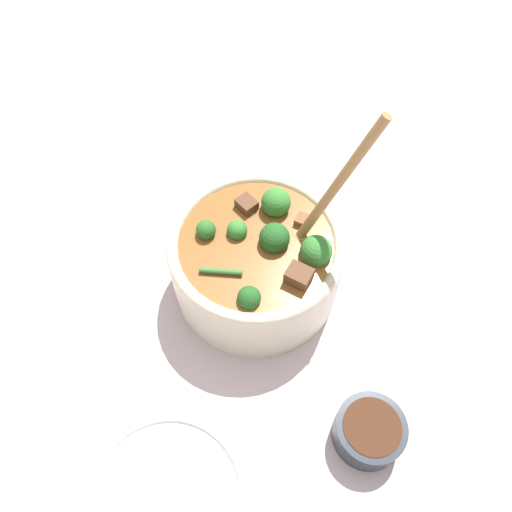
{
  "coord_description": "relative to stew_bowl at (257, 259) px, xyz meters",
  "views": [
    {
      "loc": [
        0.18,
        -0.3,
        0.63
      ],
      "look_at": [
        0.0,
        0.0,
        0.07
      ],
      "focal_mm": 35.0,
      "sensor_mm": 36.0,
      "label": 1
    }
  ],
  "objects": [
    {
      "name": "empty_plate",
      "position": [
        0.06,
        -0.3,
        -0.06
      ],
      "size": [
        0.19,
        0.19,
        0.02
      ],
      "color": "white",
      "rests_on": "ground_plane"
    },
    {
      "name": "stew_bowl",
      "position": [
        0.0,
        0.0,
        0.0
      ],
      "size": [
        0.23,
        0.23,
        0.29
      ],
      "color": "beige",
      "rests_on": "ground_plane"
    },
    {
      "name": "condiment_bowl",
      "position": [
        0.22,
        -0.12,
        -0.04
      ],
      "size": [
        0.08,
        0.08,
        0.05
      ],
      "color": "#232833",
      "rests_on": "ground_plane"
    },
    {
      "name": "ground_plane",
      "position": [
        -0.0,
        -0.0,
        -0.07
      ],
      "size": [
        4.0,
        4.0,
        0.0
      ],
      "primitive_type": "plane",
      "color": "silver"
    }
  ]
}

